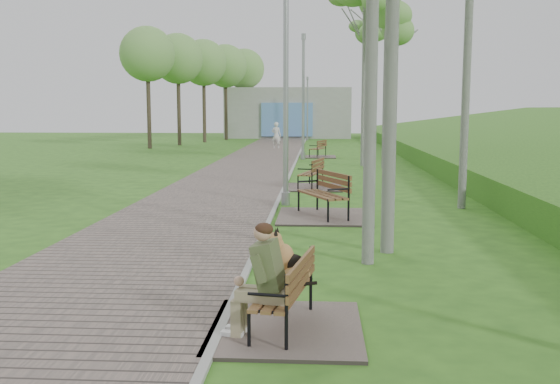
# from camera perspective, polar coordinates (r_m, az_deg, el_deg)

# --- Properties ---
(walkway) EXTENTS (3.50, 67.00, 0.04)m
(walkway) POSITION_cam_1_polar(r_m,az_deg,el_deg) (22.19, -3.61, 1.61)
(walkway) COLOR #62564F
(walkway) RESTS_ON ground
(kerb) EXTENTS (0.10, 67.00, 0.05)m
(kerb) POSITION_cam_1_polar(r_m,az_deg,el_deg) (22.04, 0.91, 1.60)
(kerb) COLOR #999993
(kerb) RESTS_ON ground
(building_north) EXTENTS (10.00, 5.20, 4.00)m
(building_north) POSITION_cam_1_polar(r_m,az_deg,el_deg) (51.43, 0.79, 7.24)
(building_north) COLOR #9E9E99
(building_north) RESTS_ON ground
(bench_main) EXTENTS (1.60, 1.78, 1.39)m
(bench_main) POSITION_cam_1_polar(r_m,az_deg,el_deg) (6.64, -0.20, -9.47)
(bench_main) COLOR #62564F
(bench_main) RESTS_ON ground
(bench_second) EXTENTS (1.99, 2.21, 1.22)m
(bench_second) POSITION_cam_1_polar(r_m,az_deg,el_deg) (13.51, 3.91, -1.37)
(bench_second) COLOR #62564F
(bench_second) RESTS_ON ground
(bench_third) EXTENTS (1.76, 1.96, 1.08)m
(bench_third) POSITION_cam_1_polar(r_m,az_deg,el_deg) (18.52, 2.84, 0.98)
(bench_third) COLOR #62564F
(bench_third) RESTS_ON ground
(bench_far) EXTENTS (1.67, 1.86, 1.03)m
(bench_far) POSITION_cam_1_polar(r_m,az_deg,el_deg) (30.38, 3.47, 3.55)
(bench_far) COLOR #62564F
(bench_far) RESTS_ON ground
(lamp_post_second) EXTENTS (0.21, 0.21, 5.48)m
(lamp_post_second) POSITION_cam_1_polar(r_m,az_deg,el_deg) (15.08, 0.54, 8.47)
(lamp_post_second) COLOR #92959A
(lamp_post_second) RESTS_ON ground
(lamp_post_third) EXTENTS (0.22, 0.22, 5.72)m
(lamp_post_third) POSITION_cam_1_polar(r_m,az_deg,el_deg) (28.95, 2.14, 8.28)
(lamp_post_third) COLOR #92959A
(lamp_post_third) RESTS_ON ground
(lamp_post_far) EXTENTS (0.18, 0.18, 4.69)m
(lamp_post_far) POSITION_cam_1_polar(r_m,az_deg,el_deg) (46.66, 2.52, 7.43)
(lamp_post_far) COLOR #92959A
(lamp_post_far) RESTS_ON ground
(pedestrian_near) EXTENTS (0.67, 0.55, 1.57)m
(pedestrian_near) POSITION_cam_1_polar(r_m,az_deg,el_deg) (36.77, -0.33, 5.20)
(pedestrian_near) COLOR silver
(pedestrian_near) RESTS_ON ground
(birch_far_b) EXTENTS (2.36, 2.36, 8.24)m
(birch_far_b) POSITION_cam_1_polar(r_m,az_deg,el_deg) (25.32, 9.75, 16.92)
(birch_far_b) COLOR silver
(birch_far_b) RESTS_ON ground
(birch_far_c) EXTENTS (2.76, 2.76, 9.99)m
(birch_far_c) POSITION_cam_1_polar(r_m,az_deg,el_deg) (38.86, 8.01, 15.69)
(birch_far_c) COLOR silver
(birch_far_c) RESTS_ON ground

